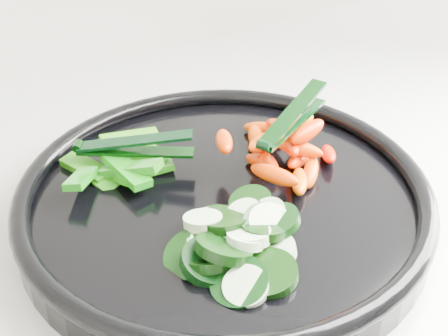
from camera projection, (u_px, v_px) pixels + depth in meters
veggie_tray at (224, 200)px, 0.57m from camera, size 0.40×0.40×0.04m
cucumber_pile at (232, 245)px, 0.49m from camera, size 0.13×0.13×0.04m
carrot_pile at (281, 148)px, 0.60m from camera, size 0.13×0.14×0.05m
pepper_pile at (123, 166)px, 0.59m from camera, size 0.12×0.10×0.04m
tong_carrot at (291, 119)px, 0.58m from camera, size 0.11×0.06×0.02m
tong_pepper at (131, 146)px, 0.58m from camera, size 0.10×0.08×0.02m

